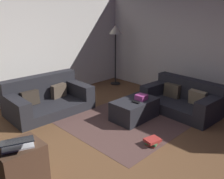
{
  "coord_description": "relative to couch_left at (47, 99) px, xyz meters",
  "views": [
    {
      "loc": [
        -2.24,
        -2.17,
        2.1
      ],
      "look_at": [
        0.6,
        0.7,
        0.75
      ],
      "focal_mm": 38.58,
      "sensor_mm": 36.0,
      "label": 1
    }
  ],
  "objects": [
    {
      "name": "couch_right",
      "position": [
        2.06,
        -2.09,
        -0.01
      ],
      "size": [
        0.97,
        1.61,
        0.68
      ],
      "rotation": [
        0.0,
        0.0,
        1.51
      ],
      "color": "#26262B",
      "rests_on": "ground_plane"
    },
    {
      "name": "tv_remote",
      "position": [
        0.92,
        -1.71,
        0.14
      ],
      "size": [
        0.06,
        0.16,
        0.02
      ],
      "primitive_type": "cube",
      "rotation": [
        0.0,
        0.0,
        0.09
      ],
      "color": "black",
      "rests_on": "ottoman"
    },
    {
      "name": "rear_partition",
      "position": [
        -0.18,
        0.87,
        1.03
      ],
      "size": [
        6.4,
        0.12,
        2.6
      ],
      "primitive_type": "cube",
      "color": "silver",
      "rests_on": "ground_plane"
    },
    {
      "name": "corner_lamp",
      "position": [
        2.45,
        0.33,
        1.17
      ],
      "size": [
        0.36,
        0.36,
        1.69
      ],
      "color": "black",
      "rests_on": "ground_plane"
    },
    {
      "name": "ottoman",
      "position": [
        1.03,
        -1.61,
        -0.07
      ],
      "size": [
        0.92,
        0.56,
        0.4
      ],
      "primitive_type": "cube",
      "color": "#26262B",
      "rests_on": "ground_plane"
    },
    {
      "name": "side_table",
      "position": [
        -1.47,
        -1.93,
        0.03
      ],
      "size": [
        0.52,
        0.44,
        0.6
      ],
      "primitive_type": "cube",
      "color": "#4C3323",
      "rests_on": "ground_plane"
    },
    {
      "name": "gift_box",
      "position": [
        1.14,
        -1.68,
        0.18
      ],
      "size": [
        0.2,
        0.2,
        0.1
      ],
      "primitive_type": "cube",
      "rotation": [
        0.0,
        0.0,
        0.05
      ],
      "color": "#B23F8C",
      "rests_on": "ottoman"
    },
    {
      "name": "laptop",
      "position": [
        -1.49,
        -1.99,
        0.39
      ],
      "size": [
        0.48,
        0.52,
        0.18
      ],
      "color": "silver",
      "rests_on": "side_table"
    },
    {
      "name": "ground_plane",
      "position": [
        -0.18,
        -2.27,
        -0.27
      ],
      "size": [
        6.4,
        6.4,
        0.0
      ],
      "primitive_type": "plane",
      "color": "brown"
    },
    {
      "name": "corner_partition",
      "position": [
        2.96,
        -2.27,
        1.03
      ],
      "size": [
        0.12,
        6.4,
        2.6
      ],
      "primitive_type": "cube",
      "color": "silver",
      "rests_on": "ground_plane"
    },
    {
      "name": "book_stack",
      "position": [
        0.48,
        -2.46,
        -0.21
      ],
      "size": [
        0.31,
        0.24,
        0.11
      ],
      "color": "#B7332D",
      "rests_on": "ground_plane"
    },
    {
      "name": "area_rug",
      "position": [
        1.03,
        -1.61,
        -0.27
      ],
      "size": [
        2.6,
        2.0,
        0.01
      ],
      "primitive_type": "cube",
      "color": "brown",
      "rests_on": "ground_plane"
    },
    {
      "name": "couch_left",
      "position": [
        0.0,
        0.0,
        0.0
      ],
      "size": [
        1.72,
        1.04,
        0.73
      ],
      "rotation": [
        0.0,
        0.0,
        3.11
      ],
      "color": "#26262B",
      "rests_on": "ground_plane"
    }
  ]
}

